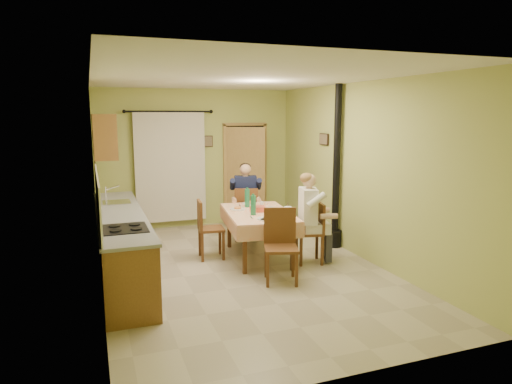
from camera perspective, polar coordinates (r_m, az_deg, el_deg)
name	(u,v)px	position (r m, az deg, el deg)	size (l,w,h in m)	color
floor	(243,270)	(6.93, -1.68, -9.67)	(4.00, 6.00, 0.01)	tan
room_shell	(242,148)	(6.56, -1.76, 5.52)	(4.04, 6.04, 2.82)	#B4BE61
kitchen_run	(121,242)	(6.86, -16.52, -6.06)	(0.64, 3.64, 1.56)	brown
upper_cabinets	(104,136)	(7.92, -18.48, 6.69)	(0.35, 1.40, 0.70)	brown
curtain	(171,167)	(9.29, -10.63, 3.13)	(1.70, 0.07, 2.22)	black
doorway	(245,174)	(9.67, -1.34, 2.29)	(0.96, 0.47, 2.15)	black
dining_table	(258,235)	(7.37, 0.30, -5.38)	(1.20, 1.77, 0.76)	tan
tableware	(261,209)	(7.17, 0.60, -2.14)	(0.76, 1.67, 0.33)	white
chair_far	(246,224)	(8.48, -1.29, -3.99)	(0.52, 0.52, 0.98)	#593318
chair_near	(281,261)	(6.38, 3.11, -8.63)	(0.56, 0.56, 1.01)	#593318
chair_right	(310,245)	(7.21, 6.78, -6.54)	(0.47, 0.47, 0.95)	#593318
chair_left	(210,241)	(7.42, -5.72, -6.05)	(0.43, 0.43, 0.95)	#593318
man_far	(246,192)	(8.37, -1.31, -0.06)	(0.64, 0.56, 1.39)	#141938
man_right	(310,208)	(7.07, 6.77, -1.94)	(0.54, 0.63, 1.39)	silver
stove_flue	(336,189)	(7.97, 9.95, 0.37)	(0.24, 0.24, 2.80)	black
picture_back	(208,141)	(9.48, -6.00, 6.33)	(0.19, 0.03, 0.23)	black
picture_right	(324,139)	(8.44, 8.49, 6.55)	(0.03, 0.31, 0.21)	brown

